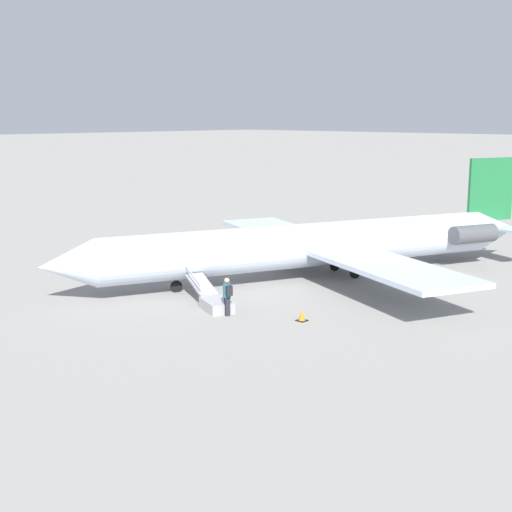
# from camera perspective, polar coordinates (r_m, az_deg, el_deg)

# --- Properties ---
(ground_plane) EXTENTS (600.00, 600.00, 0.00)m
(ground_plane) POSITION_cam_1_polar(r_m,az_deg,el_deg) (39.49, 4.19, -1.78)
(ground_plane) COLOR gray
(airplane_main) EXTENTS (28.00, 21.94, 6.31)m
(airplane_main) POSITION_cam_1_polar(r_m,az_deg,el_deg) (39.54, 5.36, 1.00)
(airplane_main) COLOR silver
(airplane_main) RESTS_ON ground
(boarding_stairs) EXTENTS (2.41, 4.10, 1.61)m
(boarding_stairs) POSITION_cam_1_polar(r_m,az_deg,el_deg) (33.22, -3.42, -3.61)
(boarding_stairs) COLOR #99999E
(boarding_stairs) RESTS_ON ground
(passenger) EXTENTS (0.44, 0.57, 1.74)m
(passenger) POSITION_cam_1_polar(r_m,az_deg,el_deg) (31.86, -2.31, -3.06)
(passenger) COLOR #23232D
(passenger) RESTS_ON ground
(traffic_cone_near_stairs) EXTENTS (0.44, 0.44, 0.48)m
(traffic_cone_near_stairs) POSITION_cam_1_polar(r_m,az_deg,el_deg) (31.32, 3.69, -4.81)
(traffic_cone_near_stairs) COLOR black
(traffic_cone_near_stairs) RESTS_ON ground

